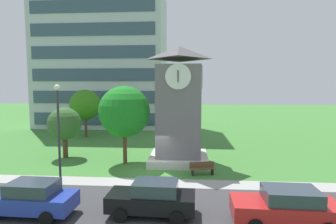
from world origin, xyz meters
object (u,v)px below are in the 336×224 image
(tree_near_tower, at_px, (85,105))
(tree_streetside, at_px, (124,112))
(street_lamp, at_px, (58,125))
(parked_car_black, at_px, (152,198))
(tree_by_building, at_px, (65,124))
(parked_car_blue, at_px, (30,198))
(park_bench, at_px, (202,168))
(parked_car_red, at_px, (286,206))
(clock_tower, at_px, (179,112))

(tree_near_tower, bearing_deg, tree_streetside, -55.75)
(street_lamp, distance_m, tree_streetside, 6.18)
(parked_car_black, bearing_deg, tree_by_building, 131.88)
(street_lamp, xyz_separation_m, parked_car_blue, (0.27, -3.65, -3.04))
(tree_near_tower, bearing_deg, park_bench, -44.52)
(tree_near_tower, relative_size, parked_car_black, 1.39)
(parked_car_blue, bearing_deg, tree_by_building, 106.79)
(park_bench, bearing_deg, street_lamp, -160.42)
(park_bench, relative_size, parked_car_black, 0.44)
(parked_car_black, distance_m, parked_car_red, 6.14)
(park_bench, xyz_separation_m, tree_by_building, (-11.82, 3.78, 2.54))
(parked_car_black, bearing_deg, tree_near_tower, 118.94)
(tree_by_building, bearing_deg, street_lamp, -67.15)
(tree_by_building, height_order, parked_car_red, tree_by_building)
(clock_tower, height_order, parked_car_black, clock_tower)
(tree_near_tower, bearing_deg, parked_car_blue, -75.96)
(tree_streetside, distance_m, parked_car_red, 13.66)
(tree_near_tower, xyz_separation_m, parked_car_blue, (5.07, -20.28, -3.18))
(clock_tower, bearing_deg, tree_near_tower, 139.05)
(tree_by_building, height_order, tree_streetside, tree_streetside)
(parked_car_red, bearing_deg, tree_near_tower, 130.07)
(tree_near_tower, distance_m, tree_streetside, 13.43)
(tree_by_building, xyz_separation_m, tree_near_tower, (-1.87, 9.68, 1.04))
(parked_car_blue, bearing_deg, tree_streetside, 74.84)
(street_lamp, distance_m, tree_by_building, 7.58)
(tree_near_tower, relative_size, parked_car_blue, 1.34)
(tree_by_building, bearing_deg, tree_streetside, -14.01)
(parked_car_blue, relative_size, parked_car_red, 0.93)
(tree_streetside, xyz_separation_m, parked_car_black, (3.40, -8.71, -3.39))
(park_bench, distance_m, street_lamp, 10.05)
(street_lamp, xyz_separation_m, parked_car_red, (12.28, -3.68, -3.04))
(tree_by_building, bearing_deg, parked_car_red, -34.93)
(parked_car_blue, bearing_deg, park_bench, 38.33)
(parked_car_black, bearing_deg, parked_car_red, -4.60)
(clock_tower, height_order, street_lamp, clock_tower)
(clock_tower, distance_m, parked_car_red, 11.72)
(tree_streetside, bearing_deg, parked_car_red, -44.02)
(clock_tower, relative_size, tree_by_building, 2.12)
(parked_car_blue, bearing_deg, clock_tower, 55.50)
(parked_car_blue, bearing_deg, parked_car_black, 4.56)
(park_bench, height_order, parked_car_black, parked_car_black)
(street_lamp, distance_m, parked_car_blue, 4.76)
(street_lamp, bearing_deg, clock_tower, 41.52)
(park_bench, bearing_deg, parked_car_black, -113.34)
(clock_tower, bearing_deg, tree_streetside, -169.96)
(tree_streetside, relative_size, parked_car_blue, 1.43)
(clock_tower, distance_m, park_bench, 5.20)
(park_bench, xyz_separation_m, parked_car_red, (3.38, -6.84, 0.40))
(street_lamp, relative_size, tree_near_tower, 1.07)
(park_bench, bearing_deg, clock_tower, 119.69)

